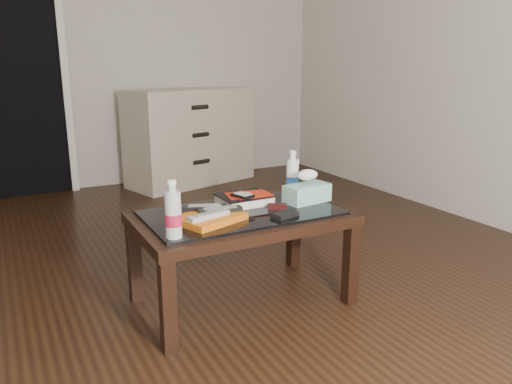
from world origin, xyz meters
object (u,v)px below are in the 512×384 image
Objects in this scene: coffee_table at (242,224)px; water_bottle_left at (173,209)px; water_bottle_right at (292,173)px; tissue_box at (307,193)px; textbook at (244,199)px; dresser at (190,137)px.

coffee_table is 0.48m from water_bottle_left.
water_bottle_right reaches higher than tissue_box.
water_bottle_left is (-0.47, -0.31, 0.10)m from textbook.
dresser reaches higher than water_bottle_right.
tissue_box reaches higher than coffee_table.
coffee_table is 0.16m from textbook.
tissue_box is at bearing 13.82° from water_bottle_left.
water_bottle_right is (0.37, 0.15, 0.18)m from coffee_table.
water_bottle_left is 1.00× the size of water_bottle_right.
water_bottle_left is at bearing -127.79° from dresser.
water_bottle_right is 1.03× the size of tissue_box.
textbook is at bearing -173.42° from water_bottle_right.
tissue_box is (0.29, -0.12, 0.02)m from textbook.
dresser is 2.34m from water_bottle_right.
tissue_box is at bearing -92.57° from water_bottle_right.
water_bottle_right is (0.30, 0.03, 0.10)m from textbook.
water_bottle_right is (-0.30, -2.32, 0.13)m from dresser.
tissue_box is (-0.30, -2.47, 0.06)m from dresser.
tissue_box is at bearing -112.86° from dresser.
water_bottle_left reaches higher than tissue_box.
coffee_table is 4.00× the size of textbook.
textbook is at bearing 32.92° from water_bottle_left.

